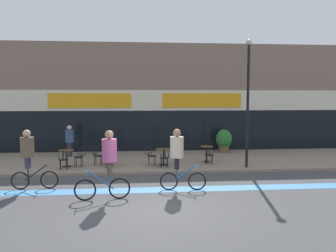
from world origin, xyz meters
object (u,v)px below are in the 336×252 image
at_px(bistro_table_1, 110,154).
at_px(cafe_chair_2_side, 150,154).
at_px(cafe_chair_0_side, 80,155).
at_px(cafe_chair_1_near, 109,156).
at_px(cyclist_0, 178,153).
at_px(pedestrian_near_end, 70,138).
at_px(cafe_chair_0_near, 63,158).
at_px(planter_pot, 224,140).
at_px(cafe_chair_2_near, 165,157).
at_px(cyclist_2, 29,154).
at_px(bistro_table_2, 163,153).
at_px(cafe_chair_3_near, 209,154).
at_px(bistro_table_0, 66,155).
at_px(bistro_table_3, 207,151).
at_px(cafe_chair_1_side, 96,154).
at_px(lamp_post, 248,95).

bearing_deg(bistro_table_1, cafe_chair_2_side, -7.36).
bearing_deg(cafe_chair_0_side, cafe_chair_1_near, 169.11).
xyz_separation_m(cyclist_0, pedestrian_near_end, (-5.10, 6.50, -0.21)).
relative_size(cafe_chair_0_near, planter_pot, 0.68).
xyz_separation_m(cafe_chair_2_near, cyclist_2, (-5.06, -2.62, 0.65)).
relative_size(planter_pot, cyclist_2, 0.62).
bearing_deg(cafe_chair_2_side, cafe_chair_2_near, -44.18).
xyz_separation_m(bistro_table_2, cafe_chair_1_near, (-2.50, -0.38, -0.03)).
distance_m(cafe_chair_3_near, cyclist_0, 4.30).
height_order(cafe_chair_0_side, planter_pot, planter_pot).
relative_size(cafe_chair_0_near, pedestrian_near_end, 0.54).
bearing_deg(cafe_chair_0_near, cyclist_0, -131.53).
xyz_separation_m(cafe_chair_1_near, pedestrian_near_end, (-2.36, 3.05, 0.48)).
relative_size(cafe_chair_1_near, cyclist_0, 0.41).
bearing_deg(bistro_table_1, cafe_chair_3_near, -3.54).
distance_m(cafe_chair_0_near, cafe_chair_2_side, 3.88).
bearing_deg(cafe_chair_2_side, cafe_chair_0_side, -179.00).
bearing_deg(bistro_table_0, cyclist_0, -39.05).
distance_m(bistro_table_3, cafe_chair_1_near, 4.79).
xyz_separation_m(cafe_chair_3_near, planter_pot, (1.57, 3.32, 0.20)).
bearing_deg(cafe_chair_1_near, cafe_chair_2_side, -83.95).
xyz_separation_m(bistro_table_2, bistro_table_3, (2.18, 0.58, -0.00)).
bearing_deg(bistro_table_3, cafe_chair_0_near, -169.65).
distance_m(bistro_table_3, planter_pot, 3.12).
distance_m(cafe_chair_0_near, cafe_chair_1_side, 1.59).
distance_m(bistro_table_2, cafe_chair_2_side, 0.63).
height_order(bistro_table_0, cafe_chair_2_side, cafe_chair_2_side).
bearing_deg(cyclist_0, cyclist_2, 178.67).
relative_size(bistro_table_0, cafe_chair_0_side, 0.86).
bearing_deg(cafe_chair_1_side, bistro_table_2, 1.22).
distance_m(cafe_chair_0_side, planter_pot, 8.27).
relative_size(bistro_table_3, lamp_post, 0.14).
height_order(cafe_chair_0_near, cafe_chair_2_side, same).
relative_size(bistro_table_1, pedestrian_near_end, 0.45).
bearing_deg(pedestrian_near_end, bistro_table_2, 166.90).
distance_m(bistro_table_2, cafe_chair_2_near, 0.63).
xyz_separation_m(cafe_chair_2_near, pedestrian_near_end, (-4.87, 3.30, 0.48)).
height_order(cafe_chair_1_side, cafe_chair_2_side, same).
bearing_deg(cyclist_2, cafe_chair_3_near, 20.98).
height_order(bistro_table_2, cafe_chair_1_side, cafe_chair_1_side).
xyz_separation_m(cafe_chair_0_near, cyclist_2, (-0.60, -2.61, 0.65)).
relative_size(lamp_post, cyclist_0, 2.62).
bearing_deg(cafe_chair_2_side, planter_pot, 37.57).
bearing_deg(cafe_chair_2_near, cafe_chair_2_side, 43.11).
relative_size(cafe_chair_2_near, lamp_post, 0.16).
relative_size(bistro_table_1, bistro_table_3, 0.98).
bearing_deg(bistro_table_0, bistro_table_3, 5.05).
height_order(bistro_table_0, bistro_table_3, bistro_table_3).
height_order(cafe_chair_0_side, pedestrian_near_end, pedestrian_near_end).
distance_m(cafe_chair_0_side, cafe_chair_2_near, 3.89).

